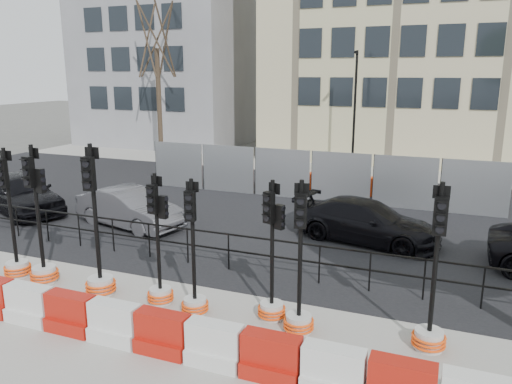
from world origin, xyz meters
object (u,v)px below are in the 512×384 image
at_px(car_c, 366,221).
at_px(traffic_signal_a, 15,251).
at_px(traffic_signal_h, 431,317).
at_px(car_a, 22,193).
at_px(traffic_signal_d, 160,274).

bearing_deg(car_c, traffic_signal_a, 139.22).
distance_m(traffic_signal_a, car_c, 9.69).
height_order(traffic_signal_h, car_c, traffic_signal_h).
relative_size(traffic_signal_a, car_c, 0.71).
distance_m(traffic_signal_a, car_a, 6.37).
xyz_separation_m(traffic_signal_a, traffic_signal_h, (9.78, 0.26, -0.02)).
height_order(traffic_signal_d, car_a, traffic_signal_d).
bearing_deg(car_a, traffic_signal_a, -111.14).
bearing_deg(traffic_signal_h, car_a, 157.45).
xyz_separation_m(car_a, car_c, (12.16, 1.41, -0.11)).
xyz_separation_m(traffic_signal_a, car_a, (-4.49, 4.52, 0.07)).
distance_m(traffic_signal_d, car_a, 9.72).
height_order(traffic_signal_d, traffic_signal_h, traffic_signal_h).
height_order(traffic_signal_a, car_c, traffic_signal_a).
bearing_deg(traffic_signal_d, traffic_signal_a, -174.68).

